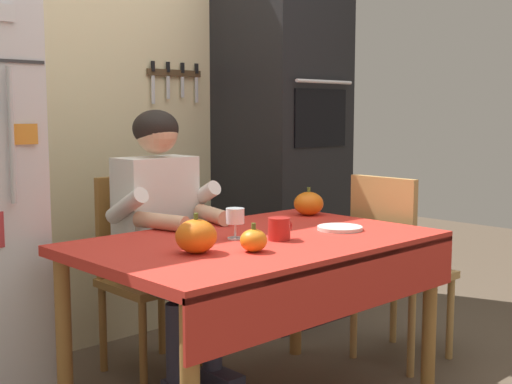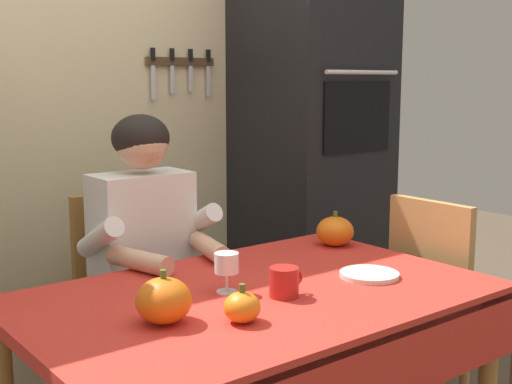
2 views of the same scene
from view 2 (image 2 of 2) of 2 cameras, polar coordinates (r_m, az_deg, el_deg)
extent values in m
cube|color=beige|center=(3.05, -14.00, 7.93)|extent=(3.70, 0.10, 2.60)
cube|color=#4C3823|center=(3.20, -6.42, 10.91)|extent=(0.36, 0.02, 0.04)
cube|color=silver|center=(3.12, -8.68, 9.13)|extent=(0.02, 0.01, 0.15)
cube|color=black|center=(3.12, -8.72, 11.46)|extent=(0.02, 0.01, 0.06)
cube|color=silver|center=(3.17, -7.09, 9.43)|extent=(0.02, 0.01, 0.12)
cube|color=black|center=(3.17, -7.11, 11.46)|extent=(0.02, 0.01, 0.06)
cube|color=silver|center=(3.22, -5.55, 9.53)|extent=(0.02, 0.01, 0.12)
cube|color=black|center=(3.22, -5.56, 11.45)|extent=(0.02, 0.01, 0.06)
cube|color=silver|center=(3.27, -4.05, 9.31)|extent=(0.02, 0.01, 0.14)
cube|color=black|center=(3.28, -4.05, 11.44)|extent=(0.02, 0.01, 0.06)
cube|color=black|center=(3.33, 4.70, 3.97)|extent=(0.60, 0.60, 2.10)
cube|color=black|center=(3.10, 8.57, 6.28)|extent=(0.42, 0.01, 0.32)
cylinder|color=silver|center=(3.08, 9.02, 9.97)|extent=(0.45, 0.02, 0.02)
cylinder|color=#9E6B33|center=(2.85, 5.42, -11.48)|extent=(0.06, 0.06, 0.70)
cube|color=red|center=(2.05, 0.01, -8.90)|extent=(1.40, 0.90, 0.04)
cube|color=red|center=(1.78, 9.17, -15.39)|extent=(1.40, 0.01, 0.20)
cube|color=#9E6B33|center=(2.68, -9.82, -11.09)|extent=(0.40, 0.40, 0.04)
cube|color=#9E6B33|center=(2.76, -11.76, -4.95)|extent=(0.36, 0.04, 0.48)
cylinder|color=#9E6B33|center=(2.84, -14.50, -14.95)|extent=(0.04, 0.04, 0.41)
cylinder|color=#9E6B33|center=(2.71, -4.62, -15.88)|extent=(0.04, 0.04, 0.41)
cylinder|color=#9E6B33|center=(2.98, -8.34, -13.56)|extent=(0.04, 0.04, 0.41)
cube|color=#38384C|center=(2.48, -9.94, -11.10)|extent=(0.12, 0.40, 0.11)
cube|color=#38384C|center=(2.57, -6.34, -10.32)|extent=(0.12, 0.40, 0.11)
cube|color=white|center=(2.54, -9.62, -3.78)|extent=(0.36, 0.20, 0.48)
cylinder|color=white|center=(2.39, -13.07, -3.78)|extent=(0.07, 0.26, 0.18)
cylinder|color=white|center=(2.57, -4.98, -2.60)|extent=(0.07, 0.26, 0.18)
cylinder|color=#D8A884|center=(2.28, -9.81, -5.73)|extent=(0.13, 0.27, 0.07)
cylinder|color=#D8A884|center=(2.42, -3.95, -4.73)|extent=(0.13, 0.27, 0.07)
sphere|color=#D8A884|center=(2.47, -9.62, 4.07)|extent=(0.19, 0.19, 0.19)
ellipsoid|color=black|center=(2.48, -9.74, 4.54)|extent=(0.21, 0.21, 0.17)
cube|color=tan|center=(2.81, 16.47, -10.34)|extent=(0.40, 0.40, 0.04)
cube|color=tan|center=(2.60, 14.41, -5.94)|extent=(0.04, 0.36, 0.48)
cylinder|color=tan|center=(3.11, 15.54, -12.76)|extent=(0.04, 0.04, 0.41)
cylinder|color=tan|center=(2.87, 11.36, -14.59)|extent=(0.04, 0.04, 0.41)
cylinder|color=#B2231E|center=(1.98, 2.38, -7.62)|extent=(0.09, 0.09, 0.09)
torus|color=#B2231E|center=(2.01, 3.42, -7.25)|extent=(0.05, 0.01, 0.05)
cylinder|color=white|center=(2.03, -2.49, -8.43)|extent=(0.06, 0.06, 0.01)
cylinder|color=white|center=(2.02, -2.50, -7.60)|extent=(0.01, 0.01, 0.06)
cylinder|color=white|center=(2.00, -2.51, -6.01)|extent=(0.07, 0.07, 0.06)
ellipsoid|color=orange|center=(1.79, -7.80, -9.08)|extent=(0.15, 0.15, 0.12)
cylinder|color=#4C6023|center=(1.77, -7.86, -6.89)|extent=(0.02, 0.02, 0.02)
ellipsoid|color=orange|center=(1.78, -1.18, -9.71)|extent=(0.10, 0.10, 0.08)
cylinder|color=#4C6023|center=(1.77, -1.19, -8.13)|extent=(0.02, 0.02, 0.02)
ellipsoid|color=orange|center=(2.59, 6.70, -3.31)|extent=(0.14, 0.14, 0.11)
cylinder|color=#4C6023|center=(2.58, 6.73, -1.85)|extent=(0.02, 0.02, 0.02)
cylinder|color=silver|center=(2.21, 9.56, -6.91)|extent=(0.19, 0.19, 0.02)
camera|label=1|loc=(0.73, -159.43, -19.09)|focal=47.42mm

